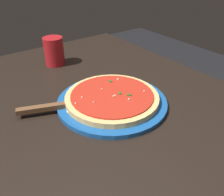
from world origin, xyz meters
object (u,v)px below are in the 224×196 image
at_px(pizza, 112,97).
at_px(cup_tall_drink, 54,51).
at_px(pizza_server, 57,107).
at_px(serving_plate, 112,102).

relative_size(pizza, cup_tall_drink, 2.54).
relative_size(pizza_server, cup_tall_drink, 2.09).
xyz_separation_m(pizza, cup_tall_drink, (0.36, 0.01, 0.03)).
bearing_deg(serving_plate, pizza, -70.66).
bearing_deg(cup_tall_drink, serving_plate, -178.73).
height_order(pizza_server, cup_tall_drink, cup_tall_drink).
height_order(serving_plate, pizza, pizza).
xyz_separation_m(serving_plate, cup_tall_drink, (0.36, 0.01, 0.05)).
bearing_deg(pizza_server, serving_plate, -110.91).
bearing_deg(cup_tall_drink, pizza_server, 155.61).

